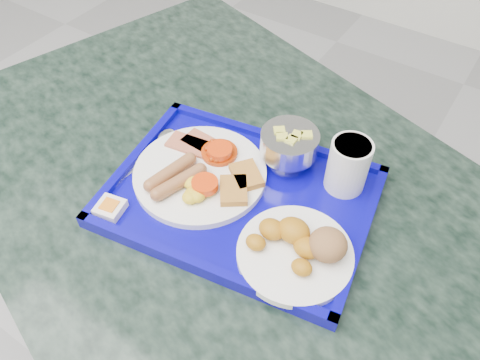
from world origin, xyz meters
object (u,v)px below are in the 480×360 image
object	(u,v)px
juice_cup	(348,164)
fruit_bowl	(289,144)
table	(228,242)
tray	(240,198)
bread_plate	(300,248)
main_plate	(201,173)

from	to	relation	value
juice_cup	fruit_bowl	bearing A→B (deg)	-176.47
table	juice_cup	distance (m)	0.33
table	tray	size ratio (longest dim) A/B	2.84
bread_plate	juice_cup	bearing A→B (deg)	91.37
tray	juice_cup	size ratio (longest dim) A/B	5.01
main_plate	juice_cup	xyz separation A→B (m)	(0.21, 0.12, 0.04)
table	juice_cup	bearing A→B (deg)	28.73
table	bread_plate	bearing A→B (deg)	-20.54
main_plate	fruit_bowl	xyz separation A→B (m)	(0.11, 0.12, 0.03)
tray	main_plate	world-z (taller)	main_plate
fruit_bowl	juice_cup	xyz separation A→B (m)	(0.11, 0.01, 0.01)
tray	table	bearing A→B (deg)	154.54
tray	main_plate	xyz separation A→B (m)	(-0.08, -0.00, 0.02)
fruit_bowl	main_plate	bearing A→B (deg)	-132.39
tray	main_plate	bearing A→B (deg)	-177.32
fruit_bowl	bread_plate	bearing A→B (deg)	-55.28
fruit_bowl	juice_cup	bearing A→B (deg)	3.53
tray	bread_plate	bearing A→B (deg)	-18.91
table	main_plate	xyz separation A→B (m)	(-0.03, -0.02, 0.22)
table	bread_plate	world-z (taller)	bread_plate
main_plate	bread_plate	world-z (taller)	bread_plate
table	fruit_bowl	xyz separation A→B (m)	(0.07, 0.09, 0.25)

